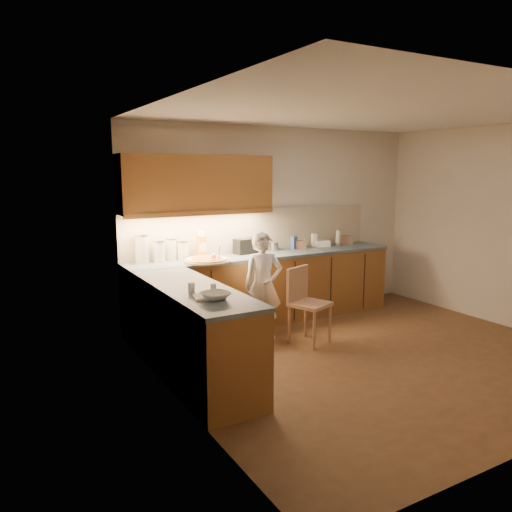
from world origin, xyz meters
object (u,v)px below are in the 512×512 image
at_px(wooden_chair, 305,299).
at_px(oil_jug, 202,246).
at_px(toaster, 246,246).
at_px(child, 263,286).
at_px(pizza_on_board, 207,260).

distance_m(wooden_chair, oil_jug, 1.48).
bearing_deg(oil_jug, toaster, 0.35).
height_order(child, wooden_chair, child).
relative_size(pizza_on_board, wooden_chair, 0.62).
bearing_deg(oil_jug, wooden_chair, -52.75).
relative_size(wooden_chair, oil_jug, 2.69).
xyz_separation_m(child, wooden_chair, (0.36, -0.36, -0.13)).
xyz_separation_m(wooden_chair, toaster, (-0.19, 1.10, 0.50)).
relative_size(oil_jug, toaster, 1.01).
distance_m(child, oil_jug, 0.97).
height_order(pizza_on_board, wooden_chair, pizza_on_board).
bearing_deg(wooden_chair, oil_jug, 105.79).
bearing_deg(wooden_chair, pizza_on_board, 117.58).
xyz_separation_m(pizza_on_board, oil_jug, (0.07, 0.32, 0.13)).
height_order(pizza_on_board, oil_jug, oil_jug).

